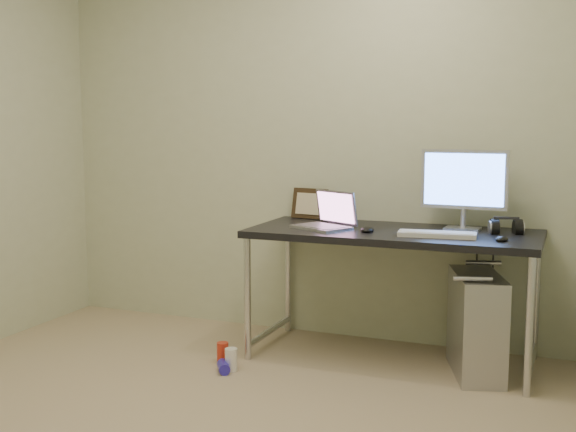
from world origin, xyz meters
The scene contains 16 objects.
wall_back centered at (0.00, 1.75, 1.25)m, with size 3.50×0.02×2.50m, color beige.
desk centered at (0.62, 1.40, 0.67)m, with size 1.61×0.70×0.75m.
tower_computer centered at (1.11, 1.33, 0.28)m, with size 0.38×0.57×0.59m.
cable_a centered at (1.06, 1.70, 0.40)m, with size 0.01×0.01×0.70m, color black.
cable_b centered at (1.15, 1.68, 0.38)m, with size 0.01×0.01×0.72m, color black.
can_red centered at (-0.24, 0.97, 0.06)m, with size 0.07×0.07×0.12m, color red.
can_white centered at (-0.14, 0.88, 0.06)m, with size 0.07×0.07×0.12m, color white.
can_blue centered at (-0.17, 0.83, 0.03)m, with size 0.06×0.06×0.11m, color #3025C7.
laptop centered at (0.25, 1.35, 0.80)m, with size 0.39×0.36×0.21m.
monitor centered at (0.98, 1.56, 1.02)m, with size 0.48×0.15×0.45m.
keyboard centered at (0.89, 1.26, 0.76)m, with size 0.41×0.13×0.02m, color silver.
mouse_right centered at (1.23, 1.25, 0.77)m, with size 0.06×0.10×0.03m, color black.
mouse_left centered at (0.50, 1.29, 0.77)m, with size 0.07×0.12×0.04m, color black.
headphones centered at (1.22, 1.51, 0.78)m, with size 0.20×0.11×0.12m.
picture_frame centered at (0.02, 1.69, 0.85)m, with size 0.24×0.03×0.19m, color black.
webcam centered at (0.23, 1.65, 0.83)m, with size 0.04×0.04×0.11m.
Camera 1 is at (1.56, -2.55, 1.36)m, focal length 45.00 mm.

